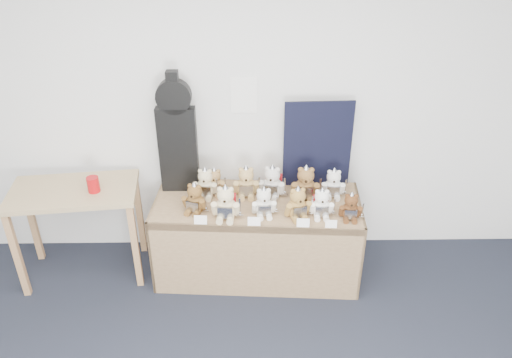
{
  "coord_description": "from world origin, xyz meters",
  "views": [
    {
      "loc": [
        0.24,
        -1.25,
        2.82
      ],
      "look_at": [
        0.29,
        2.01,
        0.95
      ],
      "focal_mm": 35.0,
      "sensor_mm": 36.0,
      "label": 1
    }
  ],
  "objects_px": {
    "red_cup": "(93,184)",
    "teddy_front_far_left": "(195,199)",
    "teddy_front_right": "(298,204)",
    "teddy_back_centre_left": "(246,183)",
    "guitar_case": "(177,135)",
    "teddy_front_left": "(226,204)",
    "side_table": "(76,203)",
    "teddy_front_centre": "(264,203)",
    "teddy_back_end": "(333,184)",
    "teddy_back_far_left": "(215,182)",
    "teddy_back_right": "(305,184)",
    "teddy_front_end": "(351,207)",
    "teddy_front_far_right": "(321,204)",
    "teddy_back_centre_right": "(272,183)",
    "display_table": "(257,222)",
    "teddy_back_left": "(205,184)"
  },
  "relations": [
    {
      "from": "side_table",
      "to": "red_cup",
      "type": "xyz_separation_m",
      "value": [
        0.18,
        -0.03,
        0.19
      ]
    },
    {
      "from": "teddy_front_end",
      "to": "teddy_back_centre_right",
      "type": "bearing_deg",
      "value": 156.43
    },
    {
      "from": "side_table",
      "to": "teddy_back_left",
      "type": "bearing_deg",
      "value": -1.03
    },
    {
      "from": "teddy_back_far_left",
      "to": "teddy_back_right",
      "type": "bearing_deg",
      "value": -4.11
    },
    {
      "from": "teddy_back_centre_right",
      "to": "teddy_back_end",
      "type": "height_order",
      "value": "teddy_back_centre_right"
    },
    {
      "from": "teddy_back_far_left",
      "to": "teddy_back_left",
      "type": "bearing_deg",
      "value": -144.88
    },
    {
      "from": "display_table",
      "to": "teddy_back_centre_left",
      "type": "bearing_deg",
      "value": 119.28
    },
    {
      "from": "teddy_front_centre",
      "to": "teddy_back_centre_left",
      "type": "relative_size",
      "value": 0.9
    },
    {
      "from": "teddy_front_left",
      "to": "teddy_back_centre_right",
      "type": "bearing_deg",
      "value": 44.95
    },
    {
      "from": "teddy_front_far_right",
      "to": "guitar_case",
      "type": "bearing_deg",
      "value": 161.73
    },
    {
      "from": "side_table",
      "to": "teddy_back_centre_left",
      "type": "relative_size",
      "value": 3.59
    },
    {
      "from": "teddy_front_end",
      "to": "teddy_back_end",
      "type": "relative_size",
      "value": 0.91
    },
    {
      "from": "side_table",
      "to": "teddy_back_end",
      "type": "relative_size",
      "value": 3.92
    },
    {
      "from": "display_table",
      "to": "teddy_front_centre",
      "type": "bearing_deg",
      "value": -61.26
    },
    {
      "from": "guitar_case",
      "to": "teddy_front_left",
      "type": "relative_size",
      "value": 3.36
    },
    {
      "from": "teddy_back_centre_right",
      "to": "teddy_front_right",
      "type": "bearing_deg",
      "value": -47.15
    },
    {
      "from": "teddy_front_right",
      "to": "teddy_back_centre_left",
      "type": "bearing_deg",
      "value": 127.58
    },
    {
      "from": "red_cup",
      "to": "teddy_front_far_left",
      "type": "relative_size",
      "value": 0.46
    },
    {
      "from": "guitar_case",
      "to": "teddy_back_far_left",
      "type": "distance_m",
      "value": 0.49
    },
    {
      "from": "teddy_front_right",
      "to": "teddy_front_end",
      "type": "height_order",
      "value": "teddy_front_right"
    },
    {
      "from": "teddy_front_left",
      "to": "teddy_front_end",
      "type": "height_order",
      "value": "teddy_front_left"
    },
    {
      "from": "teddy_front_end",
      "to": "teddy_back_far_left",
      "type": "bearing_deg",
      "value": 166.41
    },
    {
      "from": "teddy_front_centre",
      "to": "teddy_front_far_right",
      "type": "distance_m",
      "value": 0.43
    },
    {
      "from": "display_table",
      "to": "teddy_front_far_right",
      "type": "height_order",
      "value": "teddy_front_far_right"
    },
    {
      "from": "side_table",
      "to": "teddy_back_centre_left",
      "type": "distance_m",
      "value": 1.36
    },
    {
      "from": "guitar_case",
      "to": "teddy_front_far_right",
      "type": "relative_size",
      "value": 3.92
    },
    {
      "from": "side_table",
      "to": "teddy_front_far_left",
      "type": "xyz_separation_m",
      "value": [
        0.96,
        -0.12,
        0.11
      ]
    },
    {
      "from": "teddy_front_centre",
      "to": "teddy_back_end",
      "type": "height_order",
      "value": "teddy_back_end"
    },
    {
      "from": "red_cup",
      "to": "teddy_front_end",
      "type": "bearing_deg",
      "value": -6.04
    },
    {
      "from": "teddy_front_far_left",
      "to": "teddy_front_right",
      "type": "distance_m",
      "value": 0.78
    },
    {
      "from": "teddy_front_far_right",
      "to": "teddy_back_centre_right",
      "type": "height_order",
      "value": "teddy_back_centre_right"
    },
    {
      "from": "teddy_back_far_left",
      "to": "guitar_case",
      "type": "bearing_deg",
      "value": 169.18
    },
    {
      "from": "teddy_back_centre_right",
      "to": "guitar_case",
      "type": "bearing_deg",
      "value": -176.37
    },
    {
      "from": "teddy_front_left",
      "to": "teddy_back_left",
      "type": "bearing_deg",
      "value": 123.6
    },
    {
      "from": "side_table",
      "to": "teddy_front_far_right",
      "type": "distance_m",
      "value": 1.94
    },
    {
      "from": "teddy_back_centre_left",
      "to": "teddy_back_right",
      "type": "xyz_separation_m",
      "value": [
        0.47,
        -0.05,
        0.01
      ]
    },
    {
      "from": "teddy_back_left",
      "to": "display_table",
      "type": "bearing_deg",
      "value": -16.21
    },
    {
      "from": "side_table",
      "to": "teddy_back_right",
      "type": "relative_size",
      "value": 3.3
    },
    {
      "from": "teddy_front_left",
      "to": "teddy_back_centre_left",
      "type": "distance_m",
      "value": 0.35
    },
    {
      "from": "guitar_case",
      "to": "teddy_back_right",
      "type": "xyz_separation_m",
      "value": [
        1.01,
        -0.16,
        -0.37
      ]
    },
    {
      "from": "red_cup",
      "to": "teddy_back_right",
      "type": "distance_m",
      "value": 1.65
    },
    {
      "from": "teddy_front_centre",
      "to": "teddy_back_far_left",
      "type": "xyz_separation_m",
      "value": [
        -0.39,
        0.33,
        -0.0
      ]
    },
    {
      "from": "teddy_front_left",
      "to": "teddy_back_centre_right",
      "type": "height_order",
      "value": "teddy_front_left"
    },
    {
      "from": "red_cup",
      "to": "teddy_front_far_left",
      "type": "height_order",
      "value": "teddy_front_far_left"
    },
    {
      "from": "teddy_back_right",
      "to": "teddy_back_end",
      "type": "height_order",
      "value": "teddy_back_right"
    },
    {
      "from": "guitar_case",
      "to": "side_table",
      "type": "bearing_deg",
      "value": -165.27
    },
    {
      "from": "guitar_case",
      "to": "teddy_front_centre",
      "type": "height_order",
      "value": "guitar_case"
    },
    {
      "from": "teddy_front_far_left",
      "to": "teddy_back_centre_left",
      "type": "bearing_deg",
      "value": 47.3
    },
    {
      "from": "teddy_front_right",
      "to": "teddy_back_far_left",
      "type": "distance_m",
      "value": 0.74
    },
    {
      "from": "teddy_front_centre",
      "to": "teddy_back_centre_right",
      "type": "height_order",
      "value": "teddy_back_centre_right"
    }
  ]
}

